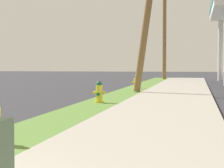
% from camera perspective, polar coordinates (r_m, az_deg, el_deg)
% --- Properties ---
extents(fire_hydrant_second, '(0.42, 0.38, 0.74)m').
position_cam_1_polar(fire_hydrant_second, '(15.66, -1.61, -1.14)').
color(fire_hydrant_second, yellow).
rests_on(fire_hydrant_second, grass_verge).
extents(fire_hydrant_third, '(0.42, 0.37, 0.74)m').
position_cam_1_polar(fire_hydrant_third, '(24.50, 2.99, 0.18)').
color(fire_hydrant_third, yellow).
rests_on(fire_hydrant_third, grass_verge).
extents(utility_pole_background, '(0.34, 1.40, 9.67)m').
position_cam_1_polar(utility_pole_background, '(40.02, 6.52, 7.66)').
color(utility_pole_background, olive).
rests_on(utility_pole_background, grass_verge).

